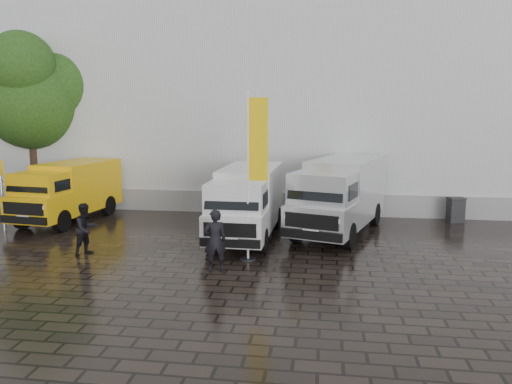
# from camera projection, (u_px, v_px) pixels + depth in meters

# --- Properties ---
(ground) EXTENTS (120.00, 120.00, 0.00)m
(ground) POSITION_uv_depth(u_px,v_px,m) (245.00, 266.00, 15.33)
(ground) COLOR black
(ground) RESTS_ON ground
(exhibition_hall) EXTENTS (44.00, 16.00, 12.00)m
(exhibition_hall) POSITION_uv_depth(u_px,v_px,m) (321.00, 89.00, 29.72)
(exhibition_hall) COLOR silver
(exhibition_hall) RESTS_ON ground
(hall_plinth) EXTENTS (44.00, 0.15, 1.00)m
(hall_plinth) POSITION_uv_depth(u_px,v_px,m) (316.00, 204.00, 22.74)
(hall_plinth) COLOR gray
(hall_plinth) RESTS_ON ground
(van_yellow) EXTENTS (2.72, 5.62, 2.49)m
(van_yellow) POSITION_uv_depth(u_px,v_px,m) (68.00, 193.00, 21.34)
(van_yellow) COLOR #EAB00C
(van_yellow) RESTS_ON ground
(van_white) EXTENTS (2.12, 6.01, 2.59)m
(van_white) POSITION_uv_depth(u_px,v_px,m) (247.00, 204.00, 18.50)
(van_white) COLOR silver
(van_white) RESTS_ON ground
(van_silver) EXTENTS (4.03, 6.89, 2.83)m
(van_silver) POSITION_uv_depth(u_px,v_px,m) (340.00, 197.00, 19.28)
(van_silver) COLOR silver
(van_silver) RESTS_ON ground
(flagpole) EXTENTS (0.88, 0.50, 5.32)m
(flagpole) POSITION_uv_depth(u_px,v_px,m) (254.00, 167.00, 15.46)
(flagpole) COLOR black
(flagpole) RESTS_ON ground
(tree) EXTENTS (4.80, 4.80, 8.62)m
(tree) POSITION_uv_depth(u_px,v_px,m) (31.00, 94.00, 24.28)
(tree) COLOR black
(tree) RESTS_ON ground
(wheelie_bin) EXTENTS (0.73, 0.73, 1.06)m
(wheelie_bin) POSITION_uv_depth(u_px,v_px,m) (456.00, 210.00, 21.31)
(wheelie_bin) COLOR black
(wheelie_bin) RESTS_ON ground
(person_front) EXTENTS (0.80, 0.67, 1.87)m
(person_front) POSITION_uv_depth(u_px,v_px,m) (215.00, 241.00, 14.67)
(person_front) COLOR black
(person_front) RESTS_ON ground
(person_tent) EXTENTS (0.95, 1.04, 1.72)m
(person_tent) POSITION_uv_depth(u_px,v_px,m) (86.00, 229.00, 16.42)
(person_tent) COLOR black
(person_tent) RESTS_ON ground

